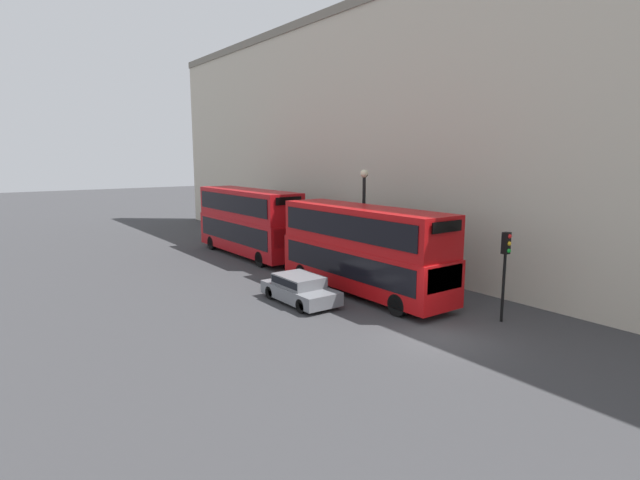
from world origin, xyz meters
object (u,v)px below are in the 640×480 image
(bus_second_in_queue, at_px, (248,220))
(traffic_light, at_px, (506,258))
(bus_leading, at_px, (363,246))
(car_dark_sedan, at_px, (300,288))

(bus_second_in_queue, bearing_deg, traffic_light, -84.20)
(bus_leading, relative_size, car_dark_sedan, 2.50)
(bus_second_in_queue, height_order, traffic_light, bus_second_in_queue)
(traffic_light, bearing_deg, bus_leading, 105.78)
(bus_second_in_queue, bearing_deg, bus_leading, -90.00)
(bus_leading, distance_m, traffic_light, 7.02)
(traffic_light, bearing_deg, car_dark_sedan, 125.95)
(bus_second_in_queue, distance_m, traffic_light, 18.89)
(bus_leading, xyz_separation_m, traffic_light, (1.91, -6.75, 0.31))
(car_dark_sedan, height_order, traffic_light, traffic_light)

